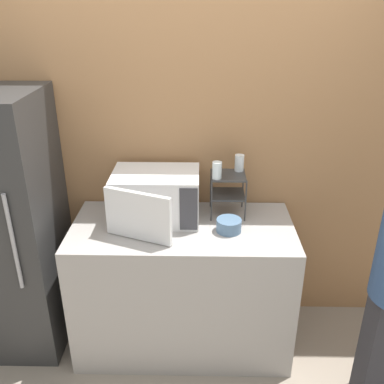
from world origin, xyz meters
TOP-DOWN VIEW (x-y plane):
  - ground_plane at (0.00, 0.00)m, footprint 12.00×12.00m
  - wall_back at (0.00, 0.73)m, footprint 8.00×0.06m
  - counter at (0.00, 0.34)m, footprint 1.41×0.69m
  - microwave at (-0.18, 0.44)m, footprint 0.56×0.56m
  - dish_rack at (0.29, 0.52)m, footprint 0.23×0.21m
  - glass_front_left at (0.21, 0.46)m, footprint 0.06×0.06m
  - glass_back_right at (0.36, 0.59)m, footprint 0.06×0.06m
  - bowl at (0.29, 0.29)m, footprint 0.16×0.16m
  - refrigerator at (-1.14, 0.37)m, footprint 0.63×0.66m

SIDE VIEW (x-z plane):
  - ground_plane at x=0.00m, z-range 0.00..0.00m
  - counter at x=0.00m, z-range 0.00..0.92m
  - refrigerator at x=-1.14m, z-range 0.00..1.76m
  - bowl at x=0.29m, z-range 0.92..1.00m
  - microwave at x=-0.18m, z-range 0.92..1.24m
  - dish_rack at x=0.29m, z-range 0.98..1.26m
  - glass_front_left at x=0.21m, z-range 1.20..1.31m
  - glass_back_right at x=0.36m, z-range 1.20..1.31m
  - wall_back at x=0.00m, z-range 0.00..2.60m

